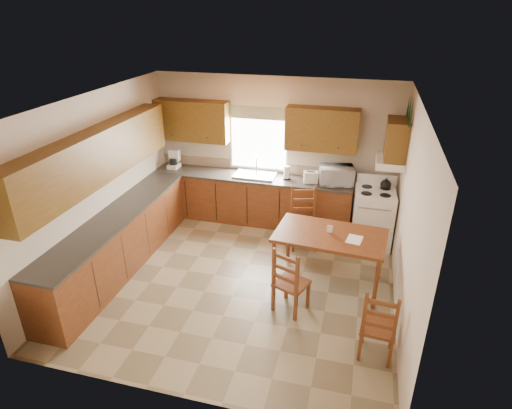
% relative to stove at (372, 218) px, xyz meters
% --- Properties ---
extents(floor, '(4.50, 4.50, 0.00)m').
position_rel_stove_xyz_m(floor, '(-1.87, -1.62, -0.49)').
color(floor, '#8B7D5C').
rests_on(floor, ground).
extents(ceiling, '(4.50, 4.50, 0.00)m').
position_rel_stove_xyz_m(ceiling, '(-1.87, -1.62, 2.21)').
color(ceiling, brown).
rests_on(ceiling, floor).
extents(wall_left, '(4.50, 4.50, 0.00)m').
position_rel_stove_xyz_m(wall_left, '(-4.12, -1.62, 0.86)').
color(wall_left, beige).
rests_on(wall_left, floor).
extents(wall_right, '(4.50, 4.50, 0.00)m').
position_rel_stove_xyz_m(wall_right, '(0.38, -1.62, 0.86)').
color(wall_right, beige).
rests_on(wall_right, floor).
extents(wall_back, '(4.50, 4.50, 0.00)m').
position_rel_stove_xyz_m(wall_back, '(-1.87, 0.63, 0.86)').
color(wall_back, beige).
rests_on(wall_back, floor).
extents(wall_front, '(4.50, 4.50, 0.00)m').
position_rel_stove_xyz_m(wall_front, '(-1.87, -3.87, 0.86)').
color(wall_front, beige).
rests_on(wall_front, floor).
extents(lower_cab_back, '(3.75, 0.60, 0.88)m').
position_rel_stove_xyz_m(lower_cab_back, '(-2.25, 0.33, -0.05)').
color(lower_cab_back, brown).
rests_on(lower_cab_back, floor).
extents(lower_cab_left, '(0.60, 3.60, 0.88)m').
position_rel_stove_xyz_m(lower_cab_left, '(-3.82, -1.77, -0.05)').
color(lower_cab_left, brown).
rests_on(lower_cab_left, floor).
extents(counter_back, '(3.75, 0.63, 0.04)m').
position_rel_stove_xyz_m(counter_back, '(-2.25, 0.33, 0.41)').
color(counter_back, '#39342F').
rests_on(counter_back, lower_cab_back).
extents(counter_left, '(0.63, 3.60, 0.04)m').
position_rel_stove_xyz_m(counter_left, '(-3.82, -1.77, 0.41)').
color(counter_left, '#39342F').
rests_on(counter_left, lower_cab_left).
extents(backsplash, '(3.75, 0.01, 0.18)m').
position_rel_stove_xyz_m(backsplash, '(-2.25, 0.62, 0.52)').
color(backsplash, '#91775F').
rests_on(backsplash, counter_back).
extents(upper_cab_back_left, '(1.41, 0.33, 0.75)m').
position_rel_stove_xyz_m(upper_cab_back_left, '(-3.42, 0.47, 1.36)').
color(upper_cab_back_left, brown).
rests_on(upper_cab_back_left, wall_back).
extents(upper_cab_back_right, '(1.25, 0.33, 0.75)m').
position_rel_stove_xyz_m(upper_cab_back_right, '(-1.01, 0.47, 1.36)').
color(upper_cab_back_right, brown).
rests_on(upper_cab_back_right, wall_back).
extents(upper_cab_left, '(0.33, 3.60, 0.75)m').
position_rel_stove_xyz_m(upper_cab_left, '(-3.96, -1.77, 1.36)').
color(upper_cab_left, brown).
rests_on(upper_cab_left, wall_left).
extents(upper_cab_stove, '(0.33, 0.62, 0.62)m').
position_rel_stove_xyz_m(upper_cab_stove, '(0.21, 0.03, 1.41)').
color(upper_cab_stove, brown).
rests_on(upper_cab_stove, wall_right).
extents(range_hood, '(0.44, 0.62, 0.12)m').
position_rel_stove_xyz_m(range_hood, '(0.16, 0.03, 1.03)').
color(range_hood, white).
rests_on(range_hood, wall_right).
extents(window_frame, '(1.13, 0.02, 1.18)m').
position_rel_stove_xyz_m(window_frame, '(-2.17, 0.60, 1.06)').
color(window_frame, white).
rests_on(window_frame, wall_back).
extents(window_pane, '(1.05, 0.01, 1.10)m').
position_rel_stove_xyz_m(window_pane, '(-2.17, 0.60, 1.06)').
color(window_pane, white).
rests_on(window_pane, wall_back).
extents(window_valance, '(1.19, 0.01, 0.24)m').
position_rel_stove_xyz_m(window_valance, '(-2.17, 0.57, 1.56)').
color(window_valance, '#455A36').
rests_on(window_valance, wall_back).
extents(sink_basin, '(0.75, 0.45, 0.04)m').
position_rel_stove_xyz_m(sink_basin, '(-2.17, 0.33, 0.45)').
color(sink_basin, silver).
rests_on(sink_basin, counter_back).
extents(pine_decal_a, '(0.22, 0.22, 0.36)m').
position_rel_stove_xyz_m(pine_decal_a, '(0.34, -0.29, 1.89)').
color(pine_decal_a, '#113316').
rests_on(pine_decal_a, wall_right).
extents(pine_decal_b, '(0.22, 0.22, 0.36)m').
position_rel_stove_xyz_m(pine_decal_b, '(0.34, 0.03, 1.93)').
color(pine_decal_b, '#113316').
rests_on(pine_decal_b, wall_right).
extents(pine_decal_c, '(0.22, 0.22, 0.36)m').
position_rel_stove_xyz_m(pine_decal_c, '(0.34, 0.35, 1.89)').
color(pine_decal_c, '#113316').
rests_on(pine_decal_c, wall_right).
extents(stove, '(0.69, 0.71, 0.98)m').
position_rel_stove_xyz_m(stove, '(0.00, 0.00, 0.00)').
color(stove, white).
rests_on(stove, floor).
extents(coffeemaker, '(0.26, 0.30, 0.37)m').
position_rel_stove_xyz_m(coffeemaker, '(-3.82, 0.37, 0.62)').
color(coffeemaker, white).
rests_on(coffeemaker, counter_back).
extents(paper_towel, '(0.13, 0.13, 0.25)m').
position_rel_stove_xyz_m(paper_towel, '(-1.58, 0.35, 0.55)').
color(paper_towel, white).
rests_on(paper_towel, counter_back).
extents(toaster, '(0.27, 0.21, 0.20)m').
position_rel_stove_xyz_m(toaster, '(-1.13, 0.31, 0.53)').
color(toaster, white).
rests_on(toaster, counter_back).
extents(microwave, '(0.62, 0.50, 0.33)m').
position_rel_stove_xyz_m(microwave, '(-0.69, 0.33, 0.59)').
color(microwave, white).
rests_on(microwave, counter_back).
extents(dining_table, '(1.64, 1.03, 0.84)m').
position_rel_stove_xyz_m(dining_table, '(-0.60, -1.37, -0.07)').
color(dining_table, brown).
rests_on(dining_table, floor).
extents(chair_near_left, '(0.53, 0.52, 0.98)m').
position_rel_stove_xyz_m(chair_near_left, '(-1.02, -2.11, 0.00)').
color(chair_near_left, brown).
rests_on(chair_near_left, floor).
extents(chair_near_right, '(0.43, 0.41, 0.95)m').
position_rel_stove_xyz_m(chair_near_right, '(0.12, -2.69, -0.01)').
color(chair_near_right, brown).
rests_on(chair_near_right, floor).
extents(chair_far_left, '(0.39, 0.37, 0.90)m').
position_rel_stove_xyz_m(chair_far_left, '(-0.06, -0.19, -0.04)').
color(chair_far_left, brown).
rests_on(chair_far_left, floor).
extents(chair_far_right, '(0.54, 0.53, 1.05)m').
position_rel_stove_xyz_m(chair_far_right, '(-1.12, -0.39, 0.03)').
color(chair_far_right, brown).
rests_on(chair_far_right, floor).
extents(table_paper, '(0.25, 0.30, 0.00)m').
position_rel_stove_xyz_m(table_paper, '(-0.26, -1.44, 0.35)').
color(table_paper, white).
rests_on(table_paper, dining_table).
extents(table_card, '(0.08, 0.02, 0.11)m').
position_rel_stove_xyz_m(table_card, '(-0.62, -1.32, 0.40)').
color(table_card, white).
rests_on(table_card, dining_table).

